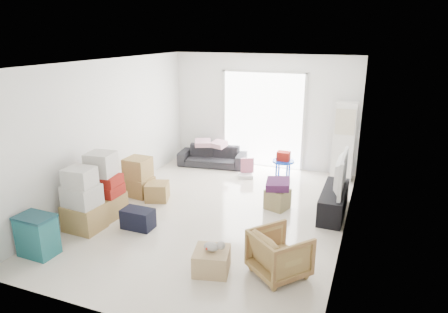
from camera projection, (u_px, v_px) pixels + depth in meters
room_shell at (215, 142)px, 6.91m from camera, size 4.98×6.48×3.18m
sliding_door at (263, 116)px, 9.59m from camera, size 2.10×0.04×2.33m
ac_tower at (344, 142)px, 8.73m from camera, size 0.45×0.30×1.75m
tv_console at (334, 202)px, 7.24m from camera, size 0.41×1.38×0.46m
television at (335, 186)px, 7.15m from camera, size 0.68×1.17×0.15m
sofa at (212, 153)px, 9.83m from camera, size 1.69×0.71×0.64m
pillow_left at (203, 138)px, 9.77m from camera, size 0.45×0.41×0.12m
pillow_right at (219, 139)px, 9.65m from camera, size 0.44×0.39×0.13m
armchair at (280, 251)px, 5.36m from camera, size 0.93×0.92×0.70m
storage_bins at (37, 235)px, 5.86m from camera, size 0.56×0.40×0.63m
box_stack_a at (83, 203)px, 6.57m from camera, size 0.61×0.52×1.08m
box_stack_b at (103, 189)px, 7.05m from camera, size 0.64×0.62×1.19m
box_stack_c at (138, 177)px, 8.01m from camera, size 0.58×0.50×0.79m
loose_box at (157, 191)px, 7.84m from camera, size 0.53×0.53×0.35m
duffel_bag at (138, 219)px, 6.71m from camera, size 0.53×0.32×0.34m
ottoman at (277, 199)px, 7.45m from camera, size 0.48×0.48×0.38m
blanket at (278, 186)px, 7.38m from camera, size 0.48×0.48×0.14m
kids_table at (283, 159)px, 8.94m from camera, size 0.49×0.49×0.62m
toy_walker at (246, 172)px, 9.11m from camera, size 0.40×0.39×0.43m
wood_crate at (212, 261)px, 5.49m from camera, size 0.58×0.58×0.32m
plush_bunny at (214, 246)px, 5.42m from camera, size 0.30×0.17×0.15m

